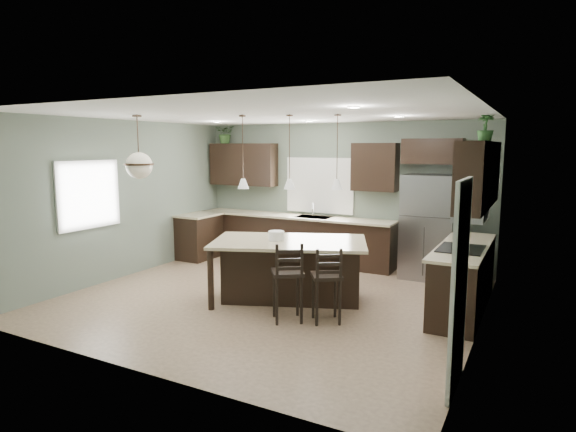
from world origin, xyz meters
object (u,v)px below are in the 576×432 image
(bar_stool_center, at_px, (287,281))
(plant_back_left, at_px, (226,133))
(kitchen_island, at_px, (289,270))
(serving_dish, at_px, (276,236))
(refrigerator, at_px, (429,227))
(bar_stool_right, at_px, (326,284))

(bar_stool_center, bearing_deg, plant_back_left, 99.32)
(kitchen_island, relative_size, serving_dish, 9.54)
(kitchen_island, xyz_separation_m, serving_dish, (-0.19, -0.07, 0.53))
(refrigerator, xyz_separation_m, bar_stool_right, (-0.73, -2.88, -0.41))
(kitchen_island, height_order, bar_stool_right, bar_stool_right)
(refrigerator, height_order, serving_dish, refrigerator)
(kitchen_island, bearing_deg, refrigerator, 33.00)
(serving_dish, distance_m, plant_back_left, 4.02)
(serving_dish, relative_size, bar_stool_right, 0.23)
(serving_dish, bearing_deg, plant_back_left, 136.75)
(plant_back_left, bearing_deg, bar_stool_center, -44.98)
(kitchen_island, distance_m, bar_stool_center, 0.91)
(refrigerator, xyz_separation_m, kitchen_island, (-1.60, -2.27, -0.46))
(bar_stool_right, bearing_deg, serving_dish, 119.54)
(refrigerator, relative_size, bar_stool_right, 1.78)
(refrigerator, bearing_deg, bar_stool_center, -111.32)
(serving_dish, distance_m, bar_stool_center, 1.05)
(bar_stool_center, height_order, bar_stool_right, bar_stool_center)
(kitchen_island, xyz_separation_m, bar_stool_right, (0.88, -0.61, 0.06))
(refrigerator, bearing_deg, plant_back_left, 177.81)
(bar_stool_right, xyz_separation_m, plant_back_left, (-3.74, 3.05, 2.11))
(serving_dish, relative_size, plant_back_left, 0.52)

